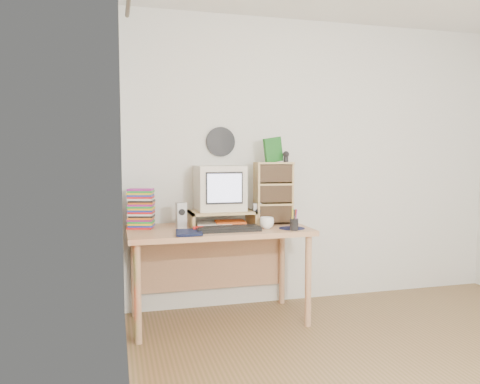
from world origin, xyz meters
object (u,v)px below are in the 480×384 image
cd_rack (274,193)px  mug (267,223)px  crt_monitor (220,188)px  keyboard (228,229)px  dvd_stack (141,211)px  desk (217,243)px  diary (176,231)px

cd_rack → mug: (-0.14, -0.22, -0.21)m
crt_monitor → keyboard: bearing=-92.2°
dvd_stack → desk: bearing=7.9°
dvd_stack → mug: size_ratio=2.37×
crt_monitor → desk: bearing=-120.8°
mug → dvd_stack: bearing=164.2°
crt_monitor → cd_rack: 0.45m
mug → keyboard: bearing=-173.1°
crt_monitor → dvd_stack: 0.66m
cd_rack → mug: bearing=-115.3°
keyboard → diary: diary is taller
keyboard → dvd_stack: (-0.62, 0.30, 0.12)m
mug → desk: bearing=151.3°
dvd_stack → cd_rack: cd_rack is taller
keyboard → desk: bearing=101.1°
desk → dvd_stack: (-0.58, 0.07, 0.27)m
keyboard → cd_rack: 0.57m
crt_monitor → diary: crt_monitor is taller
diary → dvd_stack: bearing=130.0°
cd_rack → diary: bearing=-154.2°
desk → keyboard: bearing=-80.5°
desk → cd_rack: size_ratio=2.74×
desk → crt_monitor: crt_monitor is taller
crt_monitor → mug: 0.49m
keyboard → cd_rack: (0.45, 0.26, 0.24)m
diary → keyboard: bearing=13.2°
cd_rack → mug: 0.34m
cd_rack → crt_monitor: bearing=178.4°
keyboard → dvd_stack: bearing=155.6°
keyboard → cd_rack: bearing=31.6°
mug → diary: size_ratio=0.49×
diary → mug: bearing=13.6°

